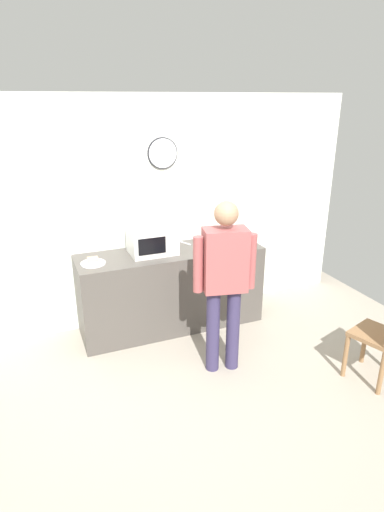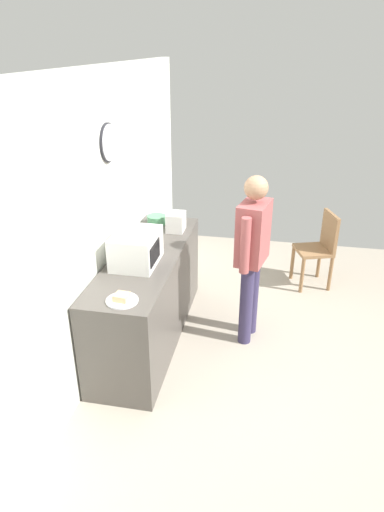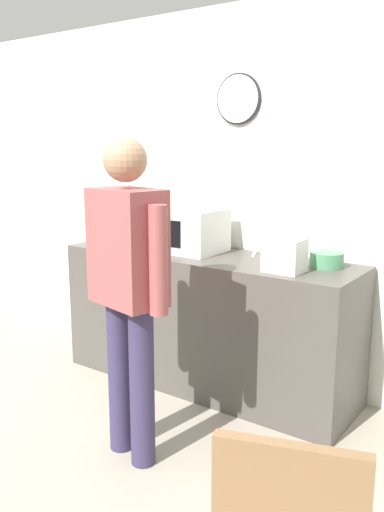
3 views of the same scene
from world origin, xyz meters
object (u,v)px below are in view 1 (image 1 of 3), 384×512
microwave (152,240)px  spoon_utensil (185,243)px  toaster (228,240)px  fork_utensil (208,244)px  sandwich_plate (93,262)px  salad_bowl (230,236)px  person_standing (224,276)px

microwave → spoon_utensil: bearing=19.9°
toaster → fork_utensil: toaster is taller
sandwich_plate → salad_bowl: size_ratio=1.23×
sandwich_plate → person_standing: size_ratio=0.15×
spoon_utensil → microwave: bearing=-160.1°
spoon_utensil → fork_utensil: bearing=-30.2°
spoon_utensil → person_standing: bearing=-93.5°
sandwich_plate → toaster: toaster is taller
microwave → spoon_utensil: microwave is taller
sandwich_plate → fork_utensil: (1.35, 0.12, -0.02)m
fork_utensil → microwave: bearing=-177.5°
sandwich_plate → fork_utensil: size_ratio=1.50×
microwave → salad_bowl: microwave is taller
sandwich_plate → person_standing: person_standing is taller
microwave → salad_bowl: bearing=4.9°
sandwich_plate → toaster: bearing=-3.3°
microwave → person_standing: (0.38, -1.02, -0.08)m
microwave → salad_bowl: 1.01m
spoon_utensil → person_standing: person_standing is taller
fork_utensil → person_standing: size_ratio=0.10×
microwave → toaster: microwave is taller
sandwich_plate → person_standing: bearing=-41.8°
toaster → person_standing: 0.97m
fork_utensil → spoon_utensil: bearing=149.8°
fork_utensil → spoon_utensil: 0.27m
sandwich_plate → spoon_utensil: (1.12, 0.25, -0.02)m
toaster → person_standing: size_ratio=0.13×
salad_bowl → microwave: bearing=-175.1°
sandwich_plate → fork_utensil: 1.36m
spoon_utensil → salad_bowl: bearing=-8.3°
microwave → person_standing: person_standing is taller
sandwich_plate → salad_bowl: (1.67, 0.17, 0.03)m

